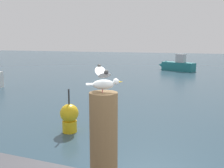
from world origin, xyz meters
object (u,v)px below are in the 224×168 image
object	(u,v)px
boat_teal	(175,65)
channel_buoy	(69,117)
seagull	(104,80)
mooring_post	(104,141)

from	to	relation	value
boat_teal	channel_buoy	size ratio (longest dim) A/B	2.87
boat_teal	channel_buoy	bearing A→B (deg)	-92.67
seagull	boat_teal	world-z (taller)	seagull
seagull	channel_buoy	bearing A→B (deg)	125.13
seagull	channel_buoy	distance (m)	5.27
boat_teal	channel_buoy	world-z (taller)	boat_teal
seagull	channel_buoy	size ratio (longest dim) A/B	0.45
mooring_post	channel_buoy	size ratio (longest dim) A/B	0.81
channel_buoy	mooring_post	bearing A→B (deg)	-54.91
mooring_post	channel_buoy	xyz separation A→B (m)	(-2.84, 4.04, -1.18)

